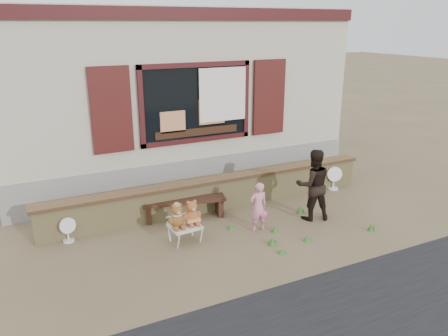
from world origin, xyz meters
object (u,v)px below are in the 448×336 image
bench (184,204)px  child (258,207)px  teddy_bear_right (192,212)px  adult (313,185)px  teddy_bear_left (177,215)px  folding_chair (185,227)px

bench → child: (1.04, -1.06, 0.17)m
teddy_bear_right → adult: (2.45, -0.18, 0.17)m
child → teddy_bear_left: bearing=-1.4°
folding_chair → bench: bearing=65.0°
bench → teddy_bear_left: (-0.48, -0.92, 0.24)m
bench → child: 1.50m
bench → child: size_ratio=1.75×
bench → adult: (2.25, -1.08, 0.41)m
folding_chair → adult: adult is taller
teddy_bear_right → adult: 2.46m
folding_chair → teddy_bear_right: 0.29m
teddy_bear_right → child: child is taller
teddy_bear_left → folding_chair: bearing=-0.0°
folding_chair → teddy_bear_right: bearing=-0.0°
teddy_bear_left → child: child is taller
teddy_bear_left → teddy_bear_right: teddy_bear_right is taller
folding_chair → teddy_bear_right: (0.14, 0.01, 0.26)m
bench → adult: 2.53m
teddy_bear_right → folding_chair: bearing=180.0°
teddy_bear_right → teddy_bear_left: bearing=180.0°
bench → adult: size_ratio=1.16×
bench → teddy_bear_left: 1.06m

